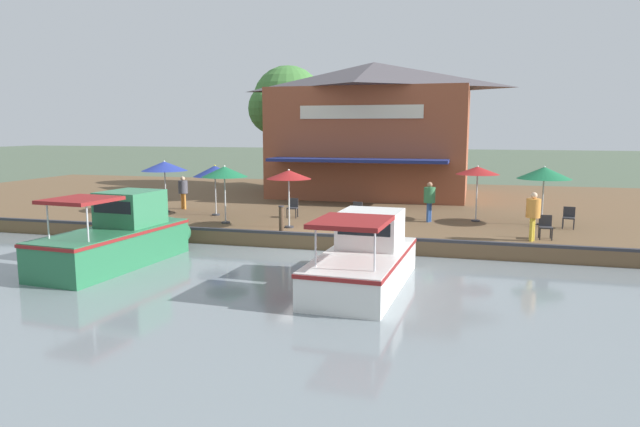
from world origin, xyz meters
The scene contains 22 objects.
ground_plane centered at (0.00, 0.00, 0.00)m, with size 220.00×220.00×0.00m, color #4C5B47.
quay_deck centered at (-11.00, 0.00, 0.30)m, with size 22.00×56.00×0.60m, color brown.
quay_edge_fender centered at (-0.10, 0.00, 0.65)m, with size 0.20×50.40×0.10m, color #2D2D33.
waterfront_restaurant centered at (-13.96, -0.43, 4.54)m, with size 9.99×11.49×7.76m.
patio_umbrella_mid_patio_right centered at (-1.85, -4.52, 2.75)m, with size 1.91×1.91×2.42m.
patio_umbrella_near_quay_edge centered at (-5.08, 5.59, 2.76)m, with size 1.83×1.83×2.38m.
patio_umbrella_far_corner centered at (-4.86, 8.20, 2.74)m, with size 2.16×2.16×2.42m.
patio_umbrella_mid_patio_left centered at (-4.12, -8.61, 2.77)m, with size 2.14×2.14×2.44m.
patio_umbrella_back_row centered at (-1.53, -1.61, 2.71)m, with size 1.78×1.78×2.34m.
patio_umbrella_by_entrance centered at (-3.76, -5.86, 2.62)m, with size 1.95×1.95×2.30m.
cafe_chair_under_first_umbrella centered at (-4.10, -2.29, 1.08)m, with size 0.48×0.48×0.85m.
cafe_chair_far_corner_seat centered at (-1.69, 7.99, 1.08)m, with size 0.44×0.44×0.85m.
cafe_chair_back_row_seat centered at (-4.26, 9.14, 1.08)m, with size 0.51×0.51×0.85m.
cafe_chair_mid_patio centered at (-3.59, 0.69, 1.08)m, with size 0.55×0.55×0.85m.
person_at_quay_edge centered at (-5.22, -8.29, 1.60)m, with size 0.46×0.46×1.61m.
person_mid_patio centered at (-4.40, 3.67, 1.67)m, with size 0.48×0.48×1.70m.
person_near_entrance centered at (-1.13, 7.50, 1.69)m, with size 0.49×0.49×1.73m.
motorboat_distant_upstream centered at (3.78, 2.55, 0.80)m, with size 6.52×2.46×2.13m.
motorboat_nearest_quay centered at (3.38, -5.75, 0.91)m, with size 6.72×2.59×2.38m.
mooring_post centered at (-0.35, -1.54, 1.13)m, with size 0.22×0.22×1.04m.
tree_downstream_bank centered at (-17.48, -7.15, 6.19)m, with size 5.08×4.84×8.15m.
tree_behind_restaurant centered at (-16.40, -3.82, 5.74)m, with size 4.02×3.83×7.16m.
Camera 1 is at (19.82, 5.44, 4.52)m, focal length 32.00 mm.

